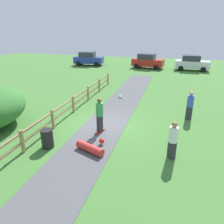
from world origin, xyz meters
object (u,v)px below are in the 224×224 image
object	(u,v)px
skateboard_loose	(120,96)
parked_car_red	(148,61)
skater_fallen	(91,148)
bystander_blue	(190,104)
skater_riding	(100,113)
parked_car_blue	(88,59)
bystander_white	(173,139)
parked_car_white	(192,63)
trash_bin	(47,139)

from	to	relation	value
skateboard_loose	parked_car_red	bearing A→B (deg)	88.57
skater_fallen	parked_car_red	size ratio (longest dim) A/B	0.33
skater_fallen	bystander_blue	size ratio (longest dim) A/B	0.83
bystander_blue	skater_riding	bearing A→B (deg)	-145.21
skateboard_loose	parked_car_blue	xyz separation A→B (m)	(-8.27, 13.77, 0.87)
bystander_white	parked_car_white	world-z (taller)	parked_car_white
skater_riding	skateboard_loose	world-z (taller)	skater_riding
parked_car_white	bystander_white	bearing A→B (deg)	-94.87
trash_bin	skater_riding	xyz separation A→B (m)	(1.85, 2.11, 0.64)
parked_car_white	parked_car_blue	size ratio (longest dim) A/B	0.98
skater_riding	bystander_white	size ratio (longest dim) A/B	1.12
skater_riding	parked_car_white	distance (m)	20.92
skater_riding	bystander_blue	xyz separation A→B (m)	(4.60, 3.19, -0.13)
skateboard_loose	parked_car_blue	world-z (taller)	parked_car_blue
trash_bin	parked_car_red	size ratio (longest dim) A/B	0.20
bystander_white	trash_bin	bearing A→B (deg)	-173.19
bystander_white	parked_car_white	size ratio (longest dim) A/B	0.40
trash_bin	bystander_white	size ratio (longest dim) A/B	0.53
trash_bin	bystander_white	distance (m)	5.63
bystander_blue	bystander_white	distance (m)	4.72
skateboard_loose	parked_car_white	world-z (taller)	parked_car_white
skater_fallen	bystander_blue	bearing A→B (deg)	49.46
bystander_blue	parked_car_red	size ratio (longest dim) A/B	0.40
parked_car_white	parked_car_blue	bearing A→B (deg)	-179.97
skater_fallen	parked_car_red	xyz separation A→B (m)	(-0.37, 22.08, 0.76)
bystander_blue	parked_car_white	bearing A→B (deg)	86.73
trash_bin	parked_car_white	size ratio (longest dim) A/B	0.21
parked_car_blue	parked_car_red	distance (m)	8.62
parked_car_blue	bystander_blue	bearing A→B (deg)	-51.79
bystander_white	parked_car_red	xyz separation A→B (m)	(-3.87, 21.62, 0.02)
bystander_blue	parked_car_red	bearing A→B (deg)	105.60
bystander_white	skateboard_loose	bearing A→B (deg)	118.27
parked_car_red	parked_car_blue	bearing A→B (deg)	-179.92
skateboard_loose	parked_car_white	size ratio (longest dim) A/B	0.19
skater_fallen	bystander_blue	world-z (taller)	bystander_blue
trash_bin	skateboard_loose	bearing A→B (deg)	80.89
bystander_blue	parked_car_blue	world-z (taller)	parked_car_blue
trash_bin	parked_car_blue	distance (m)	23.32
bystander_white	parked_car_blue	xyz separation A→B (m)	(-12.48, 21.60, 0.02)
skateboard_loose	parked_car_white	distance (m)	15.07
skater_riding	skater_fallen	world-z (taller)	skater_riding
skater_riding	bystander_white	world-z (taller)	skater_riding
bystander_white	parked_car_red	distance (m)	21.96
trash_bin	bystander_white	bearing A→B (deg)	6.81
trash_bin	parked_car_red	xyz separation A→B (m)	(1.71, 22.28, 0.51)
skateboard_loose	bystander_white	size ratio (longest dim) A/B	0.48
trash_bin	skater_fallen	world-z (taller)	trash_bin
skater_riding	parked_car_white	bearing A→B (deg)	74.56
skater_riding	parked_car_white	xyz separation A→B (m)	(5.57, 20.17, -0.14)
skater_fallen	parked_car_white	size ratio (longest dim) A/B	0.34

